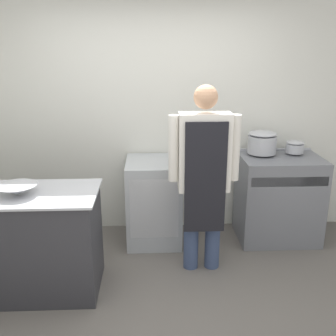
{
  "coord_description": "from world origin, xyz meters",
  "views": [
    {
      "loc": [
        -0.06,
        -2.55,
        2.06
      ],
      "look_at": [
        0.1,
        0.94,
        0.96
      ],
      "focal_mm": 42.0,
      "sensor_mm": 36.0,
      "label": 1
    }
  ],
  "objects": [
    {
      "name": "ground_plane",
      "position": [
        0.0,
        0.0,
        0.0
      ],
      "size": [
        14.0,
        14.0,
        0.0
      ],
      "primitive_type": "plane",
      "color": "#5B5651"
    },
    {
      "name": "mixing_bowl",
      "position": [
        -1.14,
        0.46,
        0.94
      ],
      "size": [
        0.33,
        0.33,
        0.08
      ],
      "color": "#B2B5BC",
      "rests_on": "prep_counter"
    },
    {
      "name": "stock_pot",
      "position": [
        1.12,
        1.46,
        1.07
      ],
      "size": [
        0.3,
        0.3,
        0.24
      ],
      "color": "#B2B5BC",
      "rests_on": "stove"
    },
    {
      "name": "prep_counter",
      "position": [
        -1.12,
        0.5,
        0.45
      ],
      "size": [
        1.23,
        0.67,
        0.9
      ],
      "color": "#2D2D33",
      "rests_on": "ground_plane"
    },
    {
      "name": "wall_back",
      "position": [
        0.0,
        1.74,
        1.35
      ],
      "size": [
        8.0,
        0.05,
        2.7
      ],
      "color": "silver",
      "rests_on": "ground_plane"
    },
    {
      "name": "sauce_pot",
      "position": [
        1.48,
        1.46,
        1.01
      ],
      "size": [
        0.19,
        0.19,
        0.13
      ],
      "color": "#B2B5BC",
      "rests_on": "stove"
    },
    {
      "name": "fridge_unit",
      "position": [
        -0.04,
        1.37,
        0.45
      ],
      "size": [
        0.57,
        0.64,
        0.9
      ],
      "color": "#A8ADB2",
      "rests_on": "ground_plane"
    },
    {
      "name": "person_cook",
      "position": [
        0.41,
        0.77,
        0.99
      ],
      "size": [
        0.63,
        0.24,
        1.74
      ],
      "color": "#38476B",
      "rests_on": "ground_plane"
    },
    {
      "name": "stove",
      "position": [
        1.31,
        1.35,
        0.47
      ],
      "size": [
        0.85,
        0.61,
        0.95
      ],
      "color": "slate",
      "rests_on": "ground_plane"
    }
  ]
}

